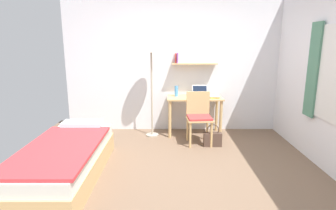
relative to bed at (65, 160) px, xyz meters
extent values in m
plane|color=brown|center=(1.52, 0.08, -0.24)|extent=(5.28, 5.28, 0.00)
cube|color=white|center=(1.52, 2.11, 1.06)|extent=(4.40, 0.05, 2.60)
cube|color=tan|center=(1.86, 1.97, 1.12)|extent=(0.87, 0.22, 0.02)
cube|color=#D13D38|center=(1.50, 2.01, 1.22)|extent=(0.03, 0.13, 0.19)
cube|color=purple|center=(1.53, 1.99, 1.22)|extent=(0.02, 0.17, 0.19)
cube|color=#4C7F66|center=(3.48, 0.69, 1.11)|extent=(0.03, 0.28, 1.38)
cube|color=tan|center=(0.00, -0.01, -0.10)|extent=(0.87, 2.04, 0.28)
cube|color=silver|center=(0.00, -0.01, 0.12)|extent=(0.84, 1.98, 0.16)
cube|color=#DB383D|center=(0.00, -0.13, 0.22)|extent=(0.89, 1.68, 0.04)
cube|color=white|center=(0.00, 0.79, 0.25)|extent=(0.61, 0.28, 0.10)
cube|color=tan|center=(1.86, 1.78, 0.48)|extent=(1.04, 0.54, 0.03)
cylinder|color=tan|center=(1.39, 1.56, 0.11)|extent=(0.06, 0.06, 0.71)
cylinder|color=tan|center=(2.33, 1.56, 0.11)|extent=(0.06, 0.06, 0.71)
cylinder|color=tan|center=(1.39, 2.00, 0.11)|extent=(0.06, 0.06, 0.71)
cylinder|color=tan|center=(2.33, 2.00, 0.11)|extent=(0.06, 0.06, 0.71)
cube|color=tan|center=(1.90, 1.23, 0.21)|extent=(0.46, 0.44, 0.03)
cube|color=#B23838|center=(1.90, 1.23, 0.24)|extent=(0.42, 0.41, 0.03)
cube|color=tan|center=(1.89, 1.42, 0.46)|extent=(0.41, 0.06, 0.41)
cylinder|color=tan|center=(1.73, 1.05, -0.02)|extent=(0.04, 0.04, 0.44)
cylinder|color=tan|center=(2.09, 1.07, -0.02)|extent=(0.04, 0.04, 0.44)
cylinder|color=tan|center=(1.71, 1.40, -0.02)|extent=(0.04, 0.04, 0.44)
cylinder|color=tan|center=(2.07, 1.42, -0.02)|extent=(0.04, 0.04, 0.44)
cylinder|color=#B2A893|center=(1.05, 1.68, -0.23)|extent=(0.24, 0.24, 0.02)
cylinder|color=#B2A893|center=(1.05, 1.68, 0.57)|extent=(0.03, 0.03, 1.56)
cone|color=silver|center=(1.05, 1.68, 1.46)|extent=(0.40, 0.40, 0.22)
cube|color=#B7BABF|center=(1.97, 1.81, 0.50)|extent=(0.30, 0.23, 0.01)
cube|color=#B7BABF|center=(1.97, 1.88, 0.61)|extent=(0.30, 0.10, 0.20)
cube|color=black|center=(1.97, 1.87, 0.61)|extent=(0.27, 0.08, 0.17)
cylinder|color=#4C99DB|center=(1.51, 1.84, 0.60)|extent=(0.07, 0.07, 0.20)
cube|color=gold|center=(2.22, 1.73, 0.51)|extent=(0.20, 0.22, 0.02)
cube|color=silver|center=(2.22, 1.73, 0.53)|extent=(0.20, 0.24, 0.02)
cube|color=#4C382D|center=(2.12, 1.13, -0.12)|extent=(0.31, 0.12, 0.24)
torus|color=#4C382D|center=(2.12, 1.13, 0.05)|extent=(0.21, 0.02, 0.21)
camera|label=1|loc=(1.35, -3.34, 1.50)|focal=29.21mm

